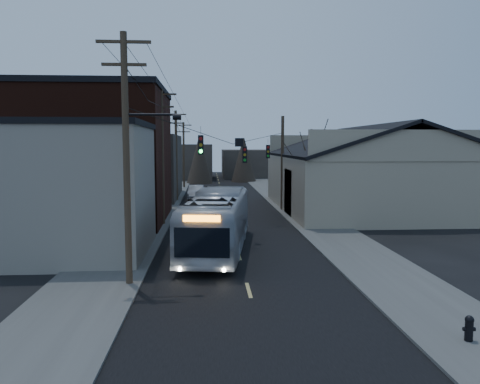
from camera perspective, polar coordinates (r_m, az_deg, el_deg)
name	(u,v)px	position (r m, az deg, el deg)	size (l,w,h in m)	color
ground	(253,307)	(17.73, 1.64, -13.89)	(160.00, 160.00, 0.00)	black
road_surface	(225,204)	(47.02, -1.86, -1.48)	(9.00, 110.00, 0.02)	black
sidewalk_left	(160,204)	(47.24, -9.76, -1.46)	(4.00, 110.00, 0.12)	#474744
sidewalk_right	(289,203)	(47.68, 5.98, -1.34)	(4.00, 110.00, 0.12)	#474744
building_clapboard	(71,191)	(26.77, -19.85, 0.16)	(8.00, 8.00, 7.00)	gray
building_brick	(99,157)	(37.57, -16.79, 4.08)	(10.00, 12.00, 10.00)	black
building_left_far	(138,167)	(53.26, -12.38, 3.02)	(9.00, 14.00, 7.00)	#37302C
warehouse	(369,181)	(44.22, 15.46, 1.35)	(16.16, 20.60, 7.73)	gray
building_far_left	(183,162)	(81.78, -6.94, 3.69)	(10.00, 12.00, 6.00)	#37302C
building_far_right	(255,163)	(87.11, 1.83, 3.53)	(12.00, 14.00, 5.00)	#37302C
bare_tree	(311,174)	(37.58, 8.63, 2.12)	(0.40, 0.40, 7.20)	black
utility_lines	(191,156)	(40.80, -5.98, 4.35)	(11.24, 45.28, 10.50)	#382B1E
bus	(217,222)	(26.26, -2.77, -3.61)	(2.82, 12.04, 3.35)	#AAAEB6
parked_car	(196,192)	(51.63, -5.37, -0.02)	(1.59, 4.57, 1.51)	#A5A6AC
fire_hydrant	(469,327)	(16.07, 26.15, -14.58)	(0.37, 0.27, 0.78)	black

